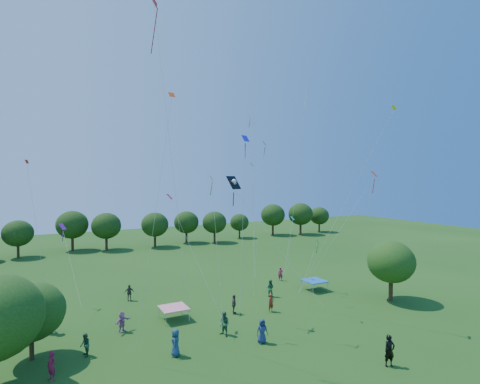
# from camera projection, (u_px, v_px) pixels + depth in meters

# --- Properties ---
(near_tree_north) EXTENTS (4.29, 4.29, 5.18)m
(near_tree_north) POSITION_uv_depth(u_px,v_px,m) (31.00, 311.00, 24.64)
(near_tree_north) COLOR #422B19
(near_tree_north) RESTS_ON ground
(near_tree_east) EXTENTS (4.53, 4.53, 5.90)m
(near_tree_east) POSITION_uv_depth(u_px,v_px,m) (391.00, 262.00, 36.66)
(near_tree_east) COLOR #422B19
(near_tree_east) RESTS_ON ground
(treeline) EXTENTS (88.01, 8.77, 6.77)m
(treeline) POSITION_uv_depth(u_px,v_px,m) (118.00, 225.00, 64.15)
(treeline) COLOR #422B19
(treeline) RESTS_ON ground
(tent_red_stripe) EXTENTS (2.20, 2.20, 1.10)m
(tent_red_stripe) POSITION_uv_depth(u_px,v_px,m) (174.00, 308.00, 31.74)
(tent_red_stripe) COLOR red
(tent_red_stripe) RESTS_ON ground
(tent_blue) EXTENTS (2.20, 2.20, 1.10)m
(tent_blue) POSITION_uv_depth(u_px,v_px,m) (314.00, 281.00, 40.18)
(tent_blue) COLOR #1B5EB1
(tent_blue) RESTS_ON ground
(man_in_black) EXTENTS (0.84, 0.64, 2.01)m
(man_in_black) POSITION_uv_depth(u_px,v_px,m) (389.00, 351.00, 23.86)
(man_in_black) COLOR black
(man_in_black) RESTS_ON ground
(crowd_person_0) EXTENTS (0.94, 0.62, 1.77)m
(crowd_person_0) POSITION_uv_depth(u_px,v_px,m) (262.00, 331.00, 27.26)
(crowd_person_0) COLOR navy
(crowd_person_0) RESTS_ON ground
(crowd_person_1) EXTENTS (0.69, 0.63, 1.56)m
(crowd_person_1) POSITION_uv_depth(u_px,v_px,m) (280.00, 274.00, 44.02)
(crowd_person_1) COLOR maroon
(crowd_person_1) RESTS_ON ground
(crowd_person_2) EXTENTS (0.92, 0.94, 1.73)m
(crowd_person_2) POSITION_uv_depth(u_px,v_px,m) (270.00, 288.00, 38.05)
(crowd_person_2) COLOR #2B6539
(crowd_person_2) RESTS_ON ground
(crowd_person_3) EXTENTS (1.28, 0.75, 1.83)m
(crowd_person_3) POSITION_uv_depth(u_px,v_px,m) (52.00, 322.00, 28.91)
(crowd_person_3) COLOR beige
(crowd_person_3) RESTS_ON ground
(crowd_person_4) EXTENTS (0.95, 0.47, 1.59)m
(crowd_person_4) POSITION_uv_depth(u_px,v_px,m) (129.00, 293.00, 36.76)
(crowd_person_4) COLOR #423A35
(crowd_person_4) RESTS_ON ground
(crowd_person_5) EXTENTS (1.42, 1.48, 1.62)m
(crowd_person_5) POSITION_uv_depth(u_px,v_px,m) (35.00, 316.00, 30.35)
(crowd_person_5) COLOR #A45F9F
(crowd_person_5) RESTS_ON ground
(crowd_person_6) EXTENTS (0.99, 0.78, 1.78)m
(crowd_person_6) POSITION_uv_depth(u_px,v_px,m) (47.00, 321.00, 29.10)
(crowd_person_6) COLOR #1A314D
(crowd_person_6) RESTS_ON ground
(crowd_person_7) EXTENTS (0.71, 0.78, 1.75)m
(crowd_person_7) POSITION_uv_depth(u_px,v_px,m) (51.00, 365.00, 22.25)
(crowd_person_7) COLOR maroon
(crowd_person_7) RESTS_ON ground
(crowd_person_8) EXTENTS (0.80, 1.01, 1.81)m
(crowd_person_8) POSITION_uv_depth(u_px,v_px,m) (224.00, 324.00, 28.57)
(crowd_person_8) COLOR #29603D
(crowd_person_8) RESTS_ON ground
(crowd_person_9) EXTENTS (1.30, 0.86, 1.83)m
(crowd_person_9) POSITION_uv_depth(u_px,v_px,m) (17.00, 331.00, 27.14)
(crowd_person_9) COLOR #B6A992
(crowd_person_9) RESTS_ON ground
(crowd_person_10) EXTENTS (0.89, 1.10, 1.71)m
(crowd_person_10) POSITION_uv_depth(u_px,v_px,m) (234.00, 304.00, 33.16)
(crowd_person_10) COLOR #463E38
(crowd_person_10) RESTS_ON ground
(crowd_person_11) EXTENTS (1.56, 1.28, 1.62)m
(crowd_person_11) POSITION_uv_depth(u_px,v_px,m) (122.00, 322.00, 29.27)
(crowd_person_11) COLOR #A96296
(crowd_person_11) RESTS_ON ground
(crowd_person_12) EXTENTS (0.83, 1.03, 1.85)m
(crowd_person_12) POSITION_uv_depth(u_px,v_px,m) (175.00, 343.00, 25.25)
(crowd_person_12) COLOR navy
(crowd_person_12) RESTS_ON ground
(crowd_person_13) EXTENTS (0.66, 0.48, 1.62)m
(crowd_person_13) POSITION_uv_depth(u_px,v_px,m) (271.00, 303.00, 33.69)
(crowd_person_13) COLOR maroon
(crowd_person_13) RESTS_ON ground
(crowd_person_14) EXTENTS (0.47, 0.79, 1.54)m
(crowd_person_14) POSITION_uv_depth(u_px,v_px,m) (85.00, 345.00, 25.20)
(crowd_person_14) COLOR #235338
(crowd_person_14) RESTS_ON ground
(pirate_kite) EXTENTS (6.30, 6.32, 10.93)m
(pirate_kite) POSITION_uv_depth(u_px,v_px,m) (235.00, 184.00, 31.21)
(pirate_kite) COLOR black
(red_high_kite) EXTENTS (3.13, 1.64, 22.92)m
(red_high_kite) POSITION_uv_depth(u_px,v_px,m) (161.00, 69.00, 25.68)
(red_high_kite) COLOR red
(small_kite_0) EXTENTS (1.57, 2.81, 12.28)m
(small_kite_0) POSITION_uv_depth(u_px,v_px,m) (34.00, 208.00, 30.51)
(small_kite_0) COLOR red
(small_kite_1) EXTENTS (2.12, 1.83, 16.05)m
(small_kite_1) POSITION_uv_depth(u_px,v_px,m) (160.00, 177.00, 23.45)
(small_kite_1) COLOR #EB460C
(small_kite_2) EXTENTS (3.31, 8.21, 16.39)m
(small_kite_2) POSITION_uv_depth(u_px,v_px,m) (362.00, 171.00, 30.72)
(small_kite_2) COLOR yellow
(small_kite_3) EXTENTS (2.19, 0.49, 4.94)m
(small_kite_3) POSITION_uv_depth(u_px,v_px,m) (315.00, 249.00, 35.60)
(small_kite_3) COLOR #178039
(small_kite_4) EXTENTS (1.00, 0.53, 14.08)m
(small_kite_4) POSITION_uv_depth(u_px,v_px,m) (244.00, 170.00, 28.98)
(small_kite_4) COLOR #151DD9
(small_kite_5) EXTENTS (1.98, 0.98, 14.88)m
(small_kite_5) POSITION_uv_depth(u_px,v_px,m) (263.00, 167.00, 41.19)
(small_kite_5) COLOR #711583
(small_kite_6) EXTENTS (1.64, 2.07, 20.64)m
(small_kite_6) POSITION_uv_depth(u_px,v_px,m) (302.00, 123.00, 40.40)
(small_kite_6) COLOR white
(small_kite_7) EXTENTS (3.24, 2.72, 6.18)m
(small_kite_7) POSITION_uv_depth(u_px,v_px,m) (291.00, 225.00, 44.55)
(small_kite_7) COLOR #0BA782
(small_kite_8) EXTENTS (2.71, 5.89, 9.46)m
(small_kite_8) POSITION_uv_depth(u_px,v_px,m) (178.00, 216.00, 30.15)
(small_kite_8) COLOR red
(small_kite_9) EXTENTS (3.17, 6.58, 11.34)m
(small_kite_9) POSITION_uv_depth(u_px,v_px,m) (361.00, 196.00, 30.80)
(small_kite_9) COLOR red
(small_kite_10) EXTENTS (0.61, 0.84, 15.84)m
(small_kite_10) POSITION_uv_depth(u_px,v_px,m) (254.00, 176.00, 33.77)
(small_kite_10) COLOR yellow
(small_kite_11) EXTENTS (0.38, 2.43, 10.97)m
(small_kite_11) POSITION_uv_depth(u_px,v_px,m) (214.00, 207.00, 28.50)
(small_kite_11) COLOR #2B8A19
(small_kite_12) EXTENTS (0.40, 1.55, 17.54)m
(small_kite_12) POSITION_uv_depth(u_px,v_px,m) (251.00, 164.00, 40.50)
(small_kite_12) COLOR blue
(small_kite_13) EXTENTS (1.46, 6.26, 6.48)m
(small_kite_13) POSITION_uv_depth(u_px,v_px,m) (64.00, 235.00, 34.90)
(small_kite_13) COLOR purple
(small_kite_14) EXTENTS (1.12, 2.56, 12.53)m
(small_kite_14) POSITION_uv_depth(u_px,v_px,m) (252.00, 188.00, 41.89)
(small_kite_14) COLOR silver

